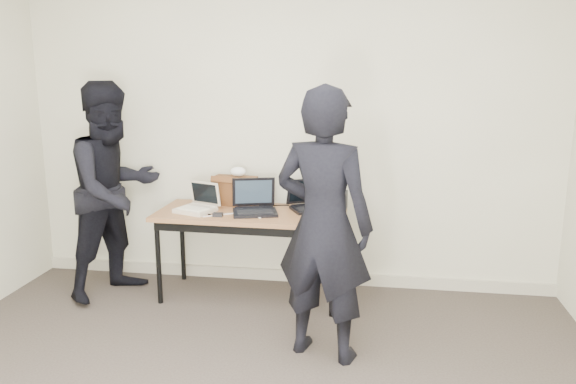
% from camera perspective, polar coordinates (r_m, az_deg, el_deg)
% --- Properties ---
extents(room, '(4.60, 4.60, 2.80)m').
position_cam_1_polar(room, '(2.55, -7.73, 1.12)').
color(room, '#3F3630').
rests_on(room, ground).
extents(desk, '(1.52, 0.69, 0.72)m').
position_cam_1_polar(desk, '(4.51, -3.85, -2.79)').
color(desk, brown).
rests_on(desk, ground).
extents(laptop_beige, '(0.36, 0.36, 0.23)m').
position_cam_1_polar(laptop_beige, '(4.56, -9.16, -1.38)').
color(laptop_beige, beige).
rests_on(laptop_beige, desk).
extents(laptop_center, '(0.42, 0.41, 0.27)m').
position_cam_1_polar(laptop_center, '(4.48, -3.42, -1.32)').
color(laptop_center, black).
rests_on(laptop_center, desk).
extents(laptop_right, '(0.43, 0.43, 0.24)m').
position_cam_1_polar(laptop_right, '(4.59, 2.27, -1.05)').
color(laptop_right, black).
rests_on(laptop_right, desk).
extents(leather_satchel, '(0.38, 0.23, 0.25)m').
position_cam_1_polar(leather_satchel, '(4.72, -5.42, 0.21)').
color(leather_satchel, '#583117').
rests_on(leather_satchel, desk).
extents(tissue, '(0.13, 0.10, 0.08)m').
position_cam_1_polar(tissue, '(4.69, -5.09, 2.08)').
color(tissue, white).
rests_on(tissue, leather_satchel).
extents(equipment_box, '(0.26, 0.22, 0.15)m').
position_cam_1_polar(equipment_box, '(4.57, 4.39, -0.88)').
color(equipment_box, black).
rests_on(equipment_box, desk).
extents(power_brick, '(0.08, 0.05, 0.03)m').
position_cam_1_polar(power_brick, '(4.39, -7.15, -2.31)').
color(power_brick, black).
rests_on(power_brick, desk).
extents(cables, '(0.83, 0.48, 0.01)m').
position_cam_1_polar(cables, '(4.51, -5.67, -1.99)').
color(cables, black).
rests_on(cables, desk).
extents(person_typist, '(0.73, 0.58, 1.76)m').
position_cam_1_polar(person_typist, '(3.54, 3.64, -3.41)').
color(person_typist, black).
rests_on(person_typist, ground).
extents(person_observer, '(0.99, 1.07, 1.75)m').
position_cam_1_polar(person_observer, '(4.76, -17.20, 0.15)').
color(person_observer, black).
rests_on(person_observer, ground).
extents(baseboard, '(4.50, 0.03, 0.10)m').
position_cam_1_polar(baseboard, '(5.02, -0.03, -8.48)').
color(baseboard, '#B0A992').
rests_on(baseboard, ground).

